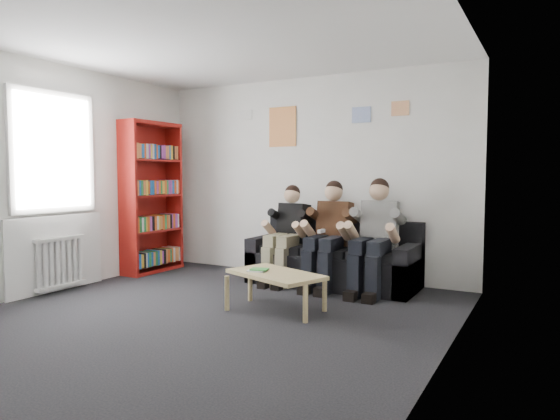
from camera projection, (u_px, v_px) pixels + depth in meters
The scene contains 14 objects.
room_shell at pixel (193, 178), 4.62m from camera, with size 5.00×5.00×5.00m.
sofa at pixel (334, 262), 6.27m from camera, with size 2.08×0.85×0.80m.
bookshelf at pixel (152, 197), 7.09m from camera, with size 0.32×0.96×2.13m.
coffee_table at pixel (276, 277), 5.05m from camera, with size 0.99×0.54×0.39m.
game_cases at pixel (258, 270), 5.10m from camera, with size 0.19×0.15×0.03m.
person_left at pixel (286, 234), 6.36m from camera, with size 0.38×0.81×1.25m.
person_middle at pixel (328, 235), 6.08m from camera, with size 0.41×0.88×1.31m.
person_right at pixel (374, 237), 5.80m from camera, with size 0.43×0.91×1.34m.
radiator at pixel (60, 262), 5.89m from camera, with size 0.10×0.64×0.60m.
window at pixel (55, 205), 5.88m from camera, with size 0.05×1.30×2.36m.
poster_large at pixel (283, 127), 6.94m from camera, with size 0.42×0.01×0.55m, color #F1BC55.
poster_blue at pixel (361, 115), 6.38m from camera, with size 0.25×0.01×0.20m, color #3B6BCB.
poster_pink at pixel (400, 108), 6.14m from camera, with size 0.22×0.01×0.18m, color #D1417B.
poster_sign at pixel (246, 115), 7.21m from camera, with size 0.20×0.01×0.14m, color silver.
Camera 1 is at (2.94, -3.67, 1.38)m, focal length 32.00 mm.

